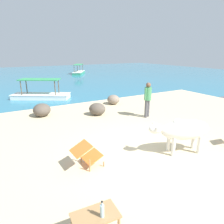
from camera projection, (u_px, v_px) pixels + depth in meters
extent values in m
cube|color=#CCB78E|center=(153.00, 157.00, 5.80)|extent=(18.00, 14.00, 0.04)
cube|color=teal|center=(34.00, 77.00, 24.10)|extent=(60.00, 36.00, 0.03)
cylinder|color=silver|center=(173.00, 147.00, 5.74)|extent=(0.11, 0.11, 0.56)
cylinder|color=silver|center=(168.00, 142.00, 6.04)|extent=(0.11, 0.11, 0.56)
cylinder|color=silver|center=(199.00, 145.00, 5.89)|extent=(0.11, 0.11, 0.56)
cylinder|color=silver|center=(193.00, 140.00, 6.19)|extent=(0.11, 0.11, 0.56)
ellipsoid|color=silver|center=(185.00, 130.00, 5.83)|extent=(1.63, 1.03, 0.61)
ellipsoid|color=silver|center=(156.00, 129.00, 5.63)|extent=(0.46, 0.36, 0.28)
cone|color=silver|center=(158.00, 127.00, 5.46)|extent=(0.13, 0.13, 0.10)
cone|color=silver|center=(154.00, 123.00, 5.73)|extent=(0.13, 0.13, 0.10)
ellipsoid|color=silver|center=(178.00, 122.00, 5.71)|extent=(0.35, 0.32, 0.20)
cube|color=#A37A4C|center=(95.00, 215.00, 3.18)|extent=(0.78, 0.48, 0.04)
cylinder|color=#A37A4C|center=(110.00, 211.00, 3.54)|extent=(0.05, 0.05, 0.40)
cylinder|color=#A3C6D1|center=(102.00, 211.00, 3.11)|extent=(0.07, 0.07, 0.22)
cylinder|color=#A3C6D1|center=(102.00, 204.00, 3.07)|extent=(0.03, 0.03, 0.06)
cylinder|color=black|center=(102.00, 202.00, 3.06)|extent=(0.03, 0.03, 0.02)
cylinder|color=#A37A4C|center=(94.00, 156.00, 5.67)|extent=(0.04, 0.04, 0.14)
cylinder|color=#A37A4C|center=(104.00, 164.00, 5.26)|extent=(0.04, 0.04, 0.14)
cylinder|color=#A37A4C|center=(81.00, 157.00, 5.42)|extent=(0.04, 0.04, 0.34)
cylinder|color=#A37A4C|center=(90.00, 166.00, 5.01)|extent=(0.04, 0.04, 0.34)
cube|color=orange|center=(92.00, 156.00, 5.30)|extent=(0.47, 0.55, 0.21)
cube|color=orange|center=(81.00, 149.00, 5.04)|extent=(0.50, 0.55, 0.23)
cylinder|color=#4C4C51|center=(146.00, 109.00, 9.07)|extent=(0.14, 0.14, 0.82)
cylinder|color=#4C4C51|center=(148.00, 108.00, 9.20)|extent=(0.14, 0.14, 0.82)
cylinder|color=#428956|center=(148.00, 94.00, 8.93)|extent=(0.32, 0.32, 0.58)
cylinder|color=#428956|center=(145.00, 94.00, 8.77)|extent=(0.09, 0.09, 0.52)
cylinder|color=#428956|center=(150.00, 92.00, 9.07)|extent=(0.09, 0.09, 0.52)
sphere|color=brown|center=(148.00, 85.00, 8.81)|extent=(0.22, 0.22, 0.22)
ellipsoid|color=brown|center=(42.00, 110.00, 9.30)|extent=(1.11, 1.12, 0.60)
ellipsoid|color=gray|center=(113.00, 100.00, 11.43)|extent=(0.95, 0.96, 0.54)
ellipsoid|color=brown|center=(97.00, 109.00, 9.45)|extent=(1.03, 1.01, 0.60)
cube|color=white|center=(41.00, 97.00, 12.89)|extent=(3.65, 2.81, 0.28)
cube|color=white|center=(41.00, 94.00, 12.85)|extent=(3.74, 2.89, 0.04)
cylinder|color=brown|center=(59.00, 86.00, 13.05)|extent=(0.06, 0.06, 0.95)
cylinder|color=brown|center=(55.00, 88.00, 12.31)|extent=(0.06, 0.06, 0.95)
cylinder|color=brown|center=(26.00, 86.00, 13.11)|extent=(0.06, 0.06, 0.95)
cylinder|color=brown|center=(21.00, 88.00, 12.38)|extent=(0.06, 0.06, 0.95)
cube|color=#339356|center=(39.00, 79.00, 12.56)|extent=(2.64, 2.11, 0.06)
cube|color=#338E66|center=(79.00, 73.00, 27.08)|extent=(2.79, 3.66, 0.28)
cube|color=white|center=(79.00, 72.00, 27.03)|extent=(2.87, 3.75, 0.04)
cylinder|color=brown|center=(80.00, 69.00, 25.85)|extent=(0.06, 0.06, 0.95)
cylinder|color=brown|center=(74.00, 69.00, 25.87)|extent=(0.06, 0.06, 0.95)
cylinder|color=brown|center=(83.00, 68.00, 27.92)|extent=(0.06, 0.06, 0.95)
cylinder|color=brown|center=(77.00, 68.00, 27.93)|extent=(0.06, 0.06, 0.95)
cube|color=#339356|center=(78.00, 64.00, 26.74)|extent=(2.09, 2.64, 0.06)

